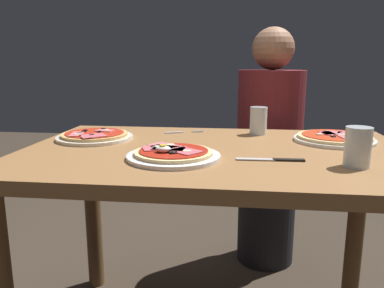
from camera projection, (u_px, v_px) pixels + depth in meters
The scene contains 9 objects.
dining_table at pixel (215, 183), 1.26m from camera, with size 1.26×0.80×0.74m.
pizza_foreground at pixel (173, 154), 1.12m from camera, with size 0.28×0.28×0.05m.
pizza_across_left at pixel (334, 138), 1.36m from camera, with size 0.28×0.28×0.03m.
pizza_across_right at pixel (95, 136), 1.40m from camera, with size 0.28×0.28×0.03m.
water_glass_near at pixel (258, 123), 1.49m from camera, with size 0.07×0.07×0.11m.
water_glass_far at pixel (358, 150), 1.02m from camera, with size 0.07×0.07×0.11m.
fork at pixel (181, 132), 1.53m from camera, with size 0.15×0.07×0.00m.
knife at pixel (275, 160), 1.10m from camera, with size 0.20×0.02×0.01m.
diner_person at pixel (269, 155), 1.91m from camera, with size 0.32×0.32×1.18m.
Camera 1 is at (0.07, -1.21, 1.02)m, focal length 35.69 mm.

